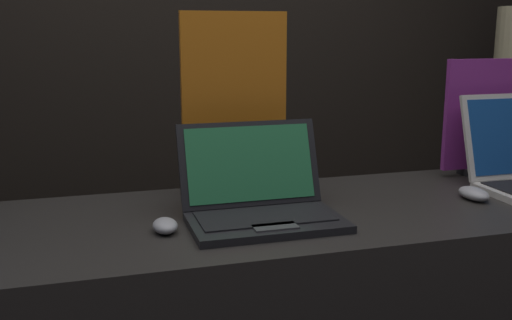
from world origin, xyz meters
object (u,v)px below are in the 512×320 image
(mouse_middle, at_px, (165,226))
(promo_stand_back, at_px, (492,120))
(laptop_middle, at_px, (261,198))
(mouse_back, at_px, (474,194))
(promo_stand_middle, at_px, (236,109))

(mouse_middle, distance_m, promo_stand_back, 1.22)
(laptop_middle, bearing_deg, mouse_back, 0.28)
(promo_stand_middle, relative_size, mouse_back, 4.72)
(laptop_middle, distance_m, mouse_back, 0.66)
(promo_stand_middle, xyz_separation_m, promo_stand_back, (0.91, 0.01, -0.07))
(mouse_middle, relative_size, mouse_back, 0.79)
(laptop_middle, xyz_separation_m, promo_stand_middle, (-0.00, 0.26, 0.20))
(mouse_middle, distance_m, promo_stand_middle, 0.46)
(promo_stand_middle, bearing_deg, mouse_back, -21.32)
(mouse_middle, relative_size, promo_stand_middle, 0.17)
(laptop_middle, distance_m, mouse_middle, 0.26)
(laptop_middle, height_order, mouse_back, laptop_middle)
(laptop_middle, relative_size, promo_stand_middle, 0.72)
(promo_stand_middle, bearing_deg, mouse_middle, -131.19)
(promo_stand_back, bearing_deg, mouse_middle, -165.26)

